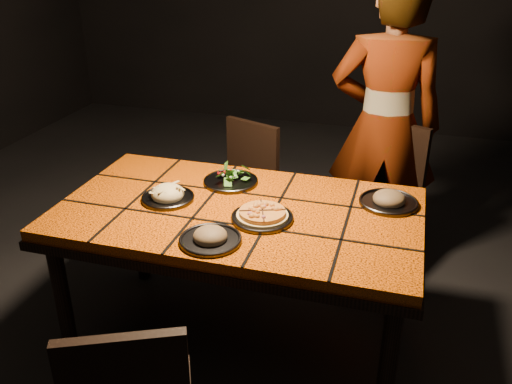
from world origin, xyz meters
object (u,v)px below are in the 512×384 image
(chair_far_left, at_px, (243,182))
(plate_pizza, at_px, (262,216))
(diner, at_px, (385,127))
(dining_table, at_px, (239,223))
(plate_pasta, at_px, (168,195))
(chair_far_right, at_px, (383,189))

(chair_far_left, distance_m, plate_pizza, 1.02)
(chair_far_left, bearing_deg, diner, 31.33)
(dining_table, height_order, plate_pasta, plate_pasta)
(chair_far_right, height_order, diner, diner)
(dining_table, xyz_separation_m, chair_far_left, (-0.24, 0.83, -0.19))
(dining_table, height_order, chair_far_right, chair_far_right)
(chair_far_left, xyz_separation_m, plate_pizza, (0.38, -0.91, 0.29))
(chair_far_left, distance_m, diner, 0.90)
(plate_pasta, bearing_deg, chair_far_right, 44.75)
(dining_table, relative_size, plate_pasta, 6.68)
(chair_far_right, distance_m, diner, 0.36)
(plate_pizza, bearing_deg, dining_table, 150.38)
(chair_far_left, xyz_separation_m, chair_far_right, (0.83, 0.07, 0.03))
(diner, bearing_deg, chair_far_left, 5.21)
(dining_table, distance_m, plate_pizza, 0.18)
(plate_pasta, bearing_deg, chair_far_left, 83.71)
(dining_table, bearing_deg, plate_pasta, -177.95)
(plate_pizza, height_order, plate_pasta, plate_pasta)
(plate_pizza, bearing_deg, plate_pasta, 172.35)
(dining_table, bearing_deg, plate_pizza, -29.62)
(chair_far_left, bearing_deg, plate_pasta, -75.13)
(chair_far_left, height_order, plate_pasta, chair_far_left)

